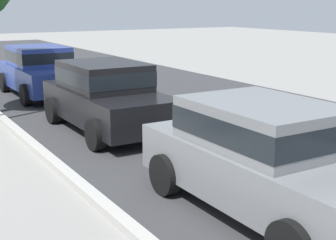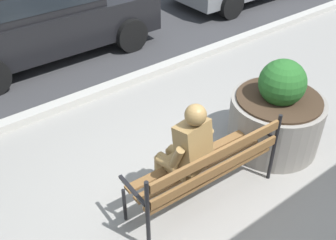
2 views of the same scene
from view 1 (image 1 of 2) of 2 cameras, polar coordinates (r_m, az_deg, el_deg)
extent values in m
cube|color=#38383A|center=(12.69, 4.08, 0.46)|extent=(60.00, 9.00, 0.01)
cube|color=#B2AFA8|center=(10.78, -16.37, -2.10)|extent=(60.00, 0.20, 0.12)
cube|color=navy|center=(15.92, -14.68, 4.92)|extent=(4.11, 1.72, 0.70)
cube|color=navy|center=(15.98, -14.97, 7.29)|extent=(2.14, 1.57, 0.60)
cube|color=black|center=(15.98, -14.97, 7.29)|extent=(2.15, 1.59, 0.33)
cylinder|color=black|center=(14.98, -10.04, 3.52)|extent=(0.64, 0.22, 0.64)
cylinder|color=black|center=(14.47, -16.33, 2.84)|extent=(0.64, 0.22, 0.64)
cylinder|color=black|center=(17.47, -13.19, 4.77)|extent=(0.64, 0.22, 0.64)
cylinder|color=black|center=(17.04, -18.64, 4.20)|extent=(0.64, 0.22, 0.64)
cube|color=black|center=(11.20, -7.15, 1.81)|extent=(4.11, 1.72, 0.70)
cube|color=black|center=(11.22, -7.56, 5.19)|extent=(2.14, 1.57, 0.60)
cube|color=black|center=(11.22, -7.56, 5.19)|extent=(2.15, 1.59, 0.33)
cylinder|color=black|center=(10.48, 0.11, -0.51)|extent=(0.64, 0.22, 0.64)
cylinder|color=black|center=(9.75, -8.50, -1.74)|extent=(0.64, 0.22, 0.64)
cylinder|color=black|center=(12.79, -6.05, 1.96)|extent=(0.64, 0.22, 0.64)
cylinder|color=black|center=(12.19, -13.31, 1.11)|extent=(0.64, 0.22, 0.64)
cube|color=slate|center=(6.82, 11.67, -6.01)|extent=(4.11, 1.72, 0.70)
cube|color=slate|center=(6.74, 11.07, -0.44)|extent=(2.14, 1.57, 0.60)
cube|color=black|center=(6.74, 11.07, -0.44)|extent=(2.15, 1.59, 0.33)
cylinder|color=black|center=(8.39, 9.76, -4.30)|extent=(0.64, 0.22, 0.64)
cylinder|color=black|center=(7.44, -0.32, -6.41)|extent=(0.64, 0.22, 0.64)
camera|label=2|loc=(12.69, -43.50, 12.60)|focal=42.11mm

